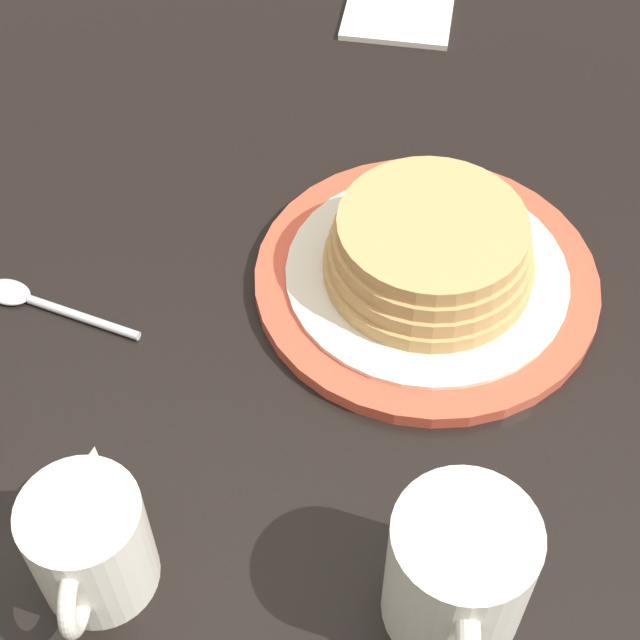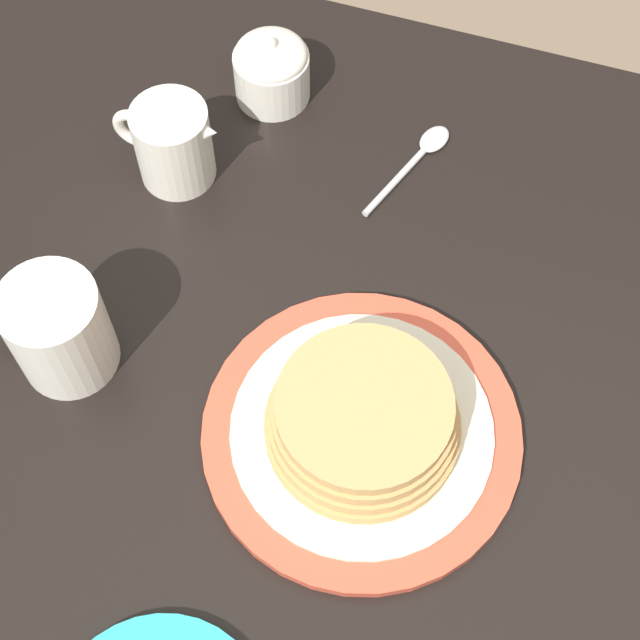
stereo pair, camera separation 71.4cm
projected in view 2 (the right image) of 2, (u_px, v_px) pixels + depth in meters
ground_plane at (363, 610)px, 1.49m from camera, size 8.00×8.00×0.00m
dining_table at (389, 463)px, 0.93m from camera, size 1.58×0.92×0.74m
pancake_plate at (362, 425)px, 0.81m from camera, size 0.27×0.27×0.07m
coffee_mug at (55, 329)px, 0.83m from camera, size 0.12×0.09×0.10m
creamer_pitcher at (174, 143)px, 0.93m from camera, size 0.11×0.07×0.09m
sugar_bowl at (272, 69)px, 0.99m from camera, size 0.08×0.08×0.08m
spoon at (420, 155)px, 0.97m from camera, size 0.06×0.13×0.01m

